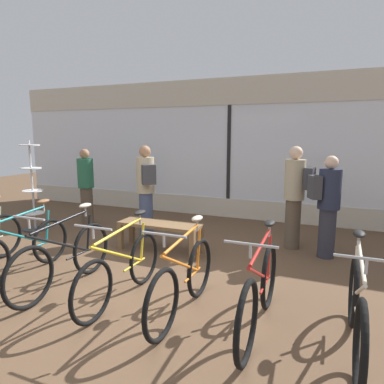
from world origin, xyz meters
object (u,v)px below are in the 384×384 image
(display_bench, at_px, (160,228))
(bicycle_far_right, at_px, (357,311))
(bicycle_left, at_px, (22,249))
(bicycle_center, at_px, (122,269))
(customer_near_bench, at_px, (146,188))
(accessory_rack, at_px, (33,194))
(bicycle_center_left, at_px, (64,258))
(customer_near_rack, at_px, (295,194))
(customer_mid_floor, at_px, (328,204))
(customer_by_window, at_px, (86,185))
(bicycle_center_right, at_px, (184,280))
(bicycle_right, at_px, (260,292))

(display_bench, bearing_deg, bicycle_far_right, -30.71)
(bicycle_left, height_order, bicycle_center, same)
(bicycle_center, relative_size, customer_near_bench, 1.00)
(accessory_rack, bearing_deg, bicycle_far_right, -18.01)
(accessory_rack, height_order, customer_near_bench, accessory_rack)
(accessory_rack, bearing_deg, bicycle_center_left, -36.73)
(customer_near_rack, bearing_deg, customer_mid_floor, -27.83)
(bicycle_center, relative_size, customer_by_window, 1.06)
(customer_near_rack, bearing_deg, bicycle_center_right, -107.14)
(bicycle_center, bearing_deg, customer_by_window, 135.16)
(customer_mid_floor, bearing_deg, bicycle_center_right, -118.94)
(bicycle_left, distance_m, display_bench, 2.06)
(bicycle_right, height_order, customer_near_rack, customer_near_rack)
(bicycle_right, relative_size, accessory_rack, 0.98)
(bicycle_left, distance_m, bicycle_right, 3.32)
(customer_by_window, bearing_deg, customer_near_rack, -0.01)
(display_bench, height_order, customer_mid_floor, customer_mid_floor)
(bicycle_center_left, relative_size, customer_near_bench, 1.03)
(bicycle_left, relative_size, customer_near_bench, 0.99)
(bicycle_center_right, distance_m, accessory_rack, 4.62)
(bicycle_center_right, relative_size, bicycle_right, 0.94)
(display_bench, bearing_deg, bicycle_center, -77.02)
(bicycle_right, relative_size, customer_by_window, 1.09)
(bicycle_center_left, height_order, customer_near_rack, customer_near_rack)
(bicycle_left, distance_m, bicycle_far_right, 4.19)
(customer_near_rack, distance_m, customer_near_bench, 2.71)
(bicycle_left, height_order, bicycle_center_left, bicycle_center_left)
(customer_near_bench, bearing_deg, bicycle_right, -41.96)
(bicycle_center_left, bearing_deg, bicycle_far_right, -0.32)
(bicycle_center, bearing_deg, customer_near_bench, 113.66)
(bicycle_center_left, height_order, bicycle_right, bicycle_right)
(display_bench, xyz_separation_m, customer_by_window, (-2.36, 1.05, 0.46))
(bicycle_right, bearing_deg, bicycle_center_left, 179.77)
(display_bench, distance_m, customer_mid_floor, 2.71)
(bicycle_center_right, relative_size, display_bench, 1.21)
(bicycle_left, relative_size, bicycle_right, 0.96)
(bicycle_center_right, relative_size, customer_mid_floor, 1.04)
(customer_near_rack, distance_m, customer_by_window, 4.39)
(bicycle_center, distance_m, customer_near_rack, 3.24)
(bicycle_right, xyz_separation_m, accessory_rack, (-5.02, 1.90, 0.35))
(bicycle_center, height_order, customer_near_bench, customer_near_bench)
(bicycle_center, height_order, display_bench, bicycle_center)
(bicycle_right, xyz_separation_m, customer_by_window, (-4.36, 2.75, 0.45))
(bicycle_center_left, xyz_separation_m, display_bench, (0.47, 1.69, 0.00))
(accessory_rack, relative_size, customer_near_rack, 1.05)
(bicycle_far_right, xyz_separation_m, display_bench, (-2.88, 1.71, 0.01))
(bicycle_left, bearing_deg, customer_by_window, 111.69)
(bicycle_far_right, relative_size, customer_mid_floor, 1.05)
(accessory_rack, relative_size, customer_mid_floor, 1.13)
(bicycle_far_right, height_order, customer_near_bench, customer_near_bench)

